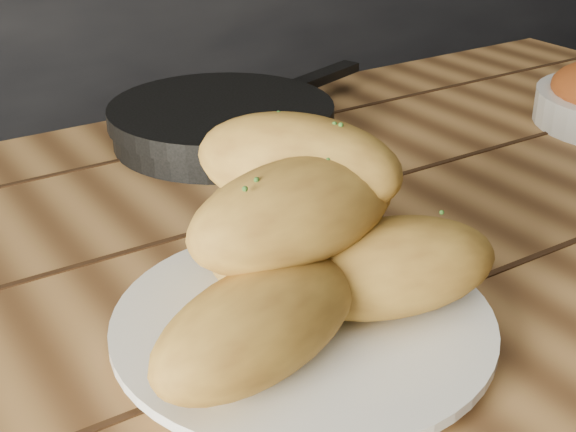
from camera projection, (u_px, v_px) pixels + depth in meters
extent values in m
cube|color=#9E6E3B|center=(378.00, 258.00, 0.73)|extent=(1.36, 0.86, 0.04)
cylinder|color=brown|center=(524.00, 262.00, 1.48)|extent=(0.07, 0.07, 0.71)
cylinder|color=white|center=(303.00, 330.00, 0.58)|extent=(0.25, 0.25, 0.01)
cylinder|color=white|center=(303.00, 320.00, 0.58)|extent=(0.28, 0.28, 0.01)
ellipsoid|color=#BA8B33|center=(259.00, 325.00, 0.50)|extent=(0.18, 0.12, 0.07)
ellipsoid|color=#BA8B33|center=(388.00, 268.00, 0.57)|extent=(0.18, 0.12, 0.07)
ellipsoid|color=#BA8B33|center=(253.00, 241.00, 0.60)|extent=(0.12, 0.17, 0.07)
ellipsoid|color=#BA8B33|center=(295.00, 213.00, 0.53)|extent=(0.17, 0.09, 0.07)
ellipsoid|color=#BA8B33|center=(298.00, 164.00, 0.56)|extent=(0.15, 0.17, 0.07)
cylinder|color=black|center=(222.00, 129.00, 0.93)|extent=(0.25, 0.25, 0.03)
cylinder|color=black|center=(221.00, 113.00, 0.92)|extent=(0.26, 0.26, 0.02)
cube|color=black|center=(322.00, 77.00, 1.06)|extent=(0.14, 0.07, 0.01)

